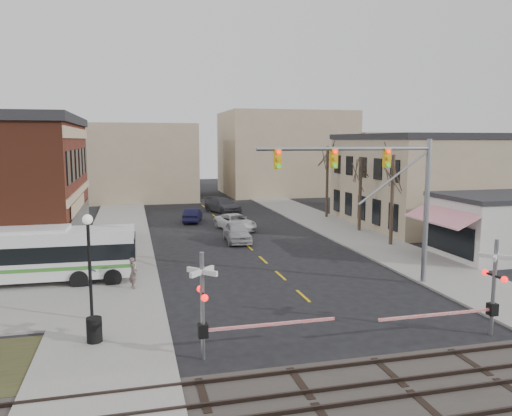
% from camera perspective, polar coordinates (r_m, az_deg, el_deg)
% --- Properties ---
extents(ground, '(160.00, 160.00, 0.00)m').
position_cam_1_polar(ground, '(24.28, 7.00, -11.37)').
color(ground, black).
rests_on(ground, ground).
extents(sidewalk_west, '(5.00, 60.00, 0.12)m').
position_cam_1_polar(sidewalk_west, '(42.13, -15.41, -3.28)').
color(sidewalk_west, gray).
rests_on(sidewalk_west, ground).
extents(sidewalk_east, '(5.00, 60.00, 0.12)m').
position_cam_1_polar(sidewalk_east, '(45.74, 9.13, -2.23)').
color(sidewalk_east, gray).
rests_on(sidewalk_east, ground).
extents(ballast_strip, '(160.00, 5.00, 0.06)m').
position_cam_1_polar(ballast_strip, '(17.63, 16.92, -19.24)').
color(ballast_strip, '#332D28').
rests_on(ballast_strip, ground).
extents(rail_tracks, '(160.00, 3.91, 0.14)m').
position_cam_1_polar(rail_tracks, '(17.59, 16.93, -18.98)').
color(rail_tracks, '#2D231E').
rests_on(rail_tracks, ground).
extents(tan_building, '(20.30, 15.30, 8.50)m').
position_cam_1_polar(tan_building, '(51.43, 22.17, 3.11)').
color(tan_building, gray).
rests_on(tan_building, ground).
extents(awning_shop, '(9.74, 6.20, 4.30)m').
position_cam_1_polar(awning_shop, '(37.81, 26.21, -1.81)').
color(awning_shop, beige).
rests_on(awning_shop, ground).
extents(tree_east_a, '(0.28, 0.28, 6.75)m').
position_cam_1_polar(tree_east_a, '(38.58, 15.29, 0.89)').
color(tree_east_a, '#382B21').
rests_on(tree_east_a, sidewalk_east).
extents(tree_east_b, '(0.28, 0.28, 6.30)m').
position_cam_1_polar(tree_east_b, '(44.02, 11.80, 1.53)').
color(tree_east_b, '#382B21').
rests_on(tree_east_b, sidewalk_east).
extents(tree_east_c, '(0.28, 0.28, 7.20)m').
position_cam_1_polar(tree_east_c, '(51.34, 8.13, 3.00)').
color(tree_east_c, '#382B21').
rests_on(tree_east_c, sidewalk_east).
extents(transit_bus, '(11.82, 2.92, 3.03)m').
position_cam_1_polar(transit_bus, '(30.14, -24.94, -4.87)').
color(transit_bus, silver).
rests_on(transit_bus, ground).
extents(traffic_signal_mast, '(9.73, 0.30, 8.00)m').
position_cam_1_polar(traffic_signal_mast, '(27.25, 14.27, 2.88)').
color(traffic_signal_mast, gray).
rests_on(traffic_signal_mast, ground).
extents(rr_crossing_west, '(5.60, 1.36, 4.00)m').
position_cam_1_polar(rr_crossing_west, '(18.43, -4.78, -11.16)').
color(rr_crossing_west, gray).
rests_on(rr_crossing_west, ground).
extents(rr_crossing_east, '(5.60, 1.36, 4.00)m').
position_cam_1_polar(rr_crossing_east, '(22.36, 24.67, -8.45)').
color(rr_crossing_east, gray).
rests_on(rr_crossing_east, ground).
extents(street_lamp, '(0.44, 0.44, 4.67)m').
position_cam_1_polar(street_lamp, '(22.71, -18.57, -4.10)').
color(street_lamp, black).
rests_on(street_lamp, sidewalk_west).
extents(trash_bin, '(0.60, 0.60, 0.97)m').
position_cam_1_polar(trash_bin, '(20.97, -18.00, -13.10)').
color(trash_bin, black).
rests_on(trash_bin, sidewalk_west).
extents(car_a, '(2.04, 4.63, 1.55)m').
position_cam_1_polar(car_a, '(39.11, -2.18, -2.77)').
color(car_a, '#A2A2A6').
rests_on(car_a, ground).
extents(car_b, '(2.40, 4.29, 1.34)m').
position_cam_1_polar(car_b, '(48.91, -7.25, -0.82)').
color(car_b, '#181739').
rests_on(car_b, ground).
extents(car_c, '(3.39, 5.40, 1.39)m').
position_cam_1_polar(car_c, '(44.33, -2.36, -1.62)').
color(car_c, silver).
rests_on(car_c, ground).
extents(car_d, '(4.02, 5.93, 1.59)m').
position_cam_1_polar(car_d, '(55.16, -3.84, 0.33)').
color(car_d, '#46464C').
rests_on(car_d, ground).
extents(pedestrian_near, '(0.54, 0.69, 1.67)m').
position_cam_1_polar(pedestrian_near, '(27.44, -13.88, -7.20)').
color(pedestrian_near, '#5D4E4B').
rests_on(pedestrian_near, sidewalk_west).
extents(pedestrian_far, '(0.92, 1.01, 1.70)m').
position_cam_1_polar(pedestrian_far, '(28.72, -18.25, -6.66)').
color(pedestrian_far, '#364260').
rests_on(pedestrian_far, sidewalk_west).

